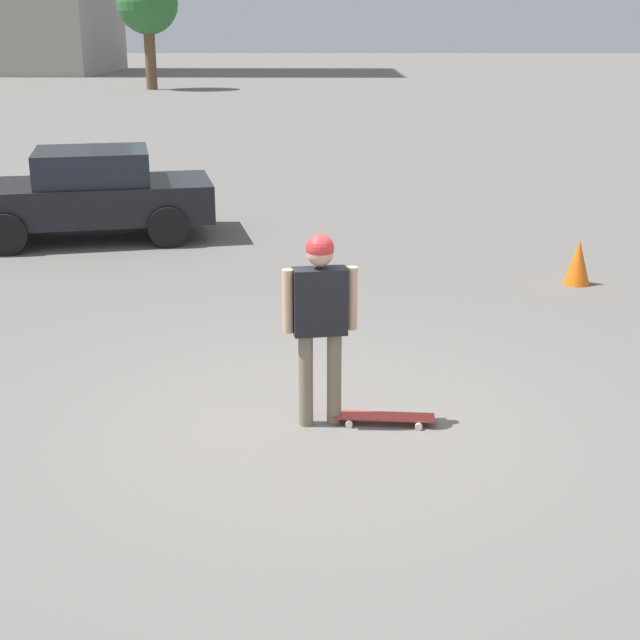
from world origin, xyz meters
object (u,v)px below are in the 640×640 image
object	(u,v)px
car_parked_near	(89,193)
person	(320,309)
skateboard	(384,417)
traffic_cone	(578,262)

from	to	relation	value
car_parked_near	person	bearing A→B (deg)	105.29
person	skateboard	world-z (taller)	person
skateboard	car_parked_near	world-z (taller)	car_parked_near
car_parked_near	traffic_cone	size ratio (longest dim) A/B	6.99
traffic_cone	person	bearing A→B (deg)	-37.30
person	skateboard	bearing A→B (deg)	-9.86
skateboard	traffic_cone	distance (m)	5.41
skateboard	person	bearing A→B (deg)	3.57
skateboard	car_parked_near	xyz separation A→B (m)	(-7.26, -4.48, 0.69)
person	car_parked_near	world-z (taller)	person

